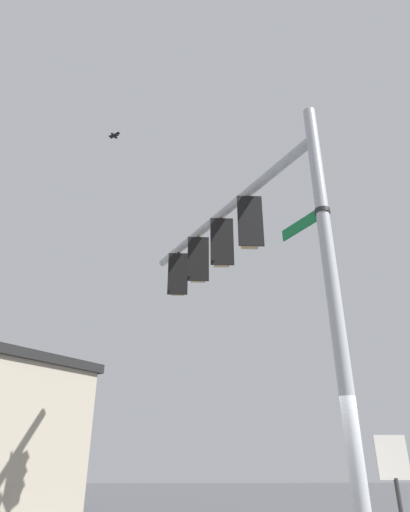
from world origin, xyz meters
The scene contains 9 objects.
signal_pole centered at (0.00, 0.00, 3.91)m, with size 0.22×0.22×7.82m, color #ADB2B7.
mast_arm centered at (-1.52, 2.86, 7.13)m, with size 0.21×0.21×6.48m, color #ADB2B7.
traffic_light_nearest_pole centered at (-0.98, 1.86, 6.32)m, with size 0.54×0.49×1.31m.
traffic_light_mid_inner centered at (-1.50, 2.84, 6.32)m, with size 0.54×0.49×1.31m.
traffic_light_mid_outer centered at (-2.02, 3.82, 6.32)m, with size 0.54×0.49×1.31m.
traffic_light_arm_end centered at (-2.55, 4.81, 6.32)m, with size 0.54×0.49×1.31m.
street_name_sign centered at (-0.15, 0.27, 5.55)m, with size 0.63×1.06×0.22m.
bird_flying centered at (-4.43, 3.44, 10.02)m, with size 0.35×0.28×0.09m.
historical_marker centered at (1.58, 2.42, 1.40)m, with size 0.60×0.08×2.13m.
Camera 1 is at (-2.31, -6.36, 1.63)m, focal length 30.72 mm.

